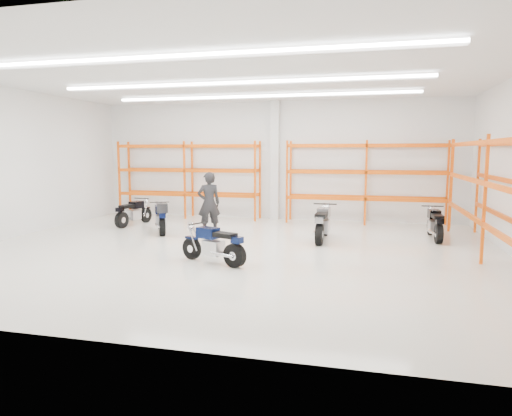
% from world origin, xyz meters
% --- Properties ---
extents(ground, '(14.00, 14.00, 0.00)m').
position_xyz_m(ground, '(0.00, 0.00, 0.00)').
color(ground, beige).
rests_on(ground, ground).
extents(room_shell, '(14.02, 12.02, 4.51)m').
position_xyz_m(room_shell, '(0.00, 0.03, 3.28)').
color(room_shell, white).
rests_on(room_shell, ground).
extents(motorcycle_main, '(1.79, 0.91, 0.92)m').
position_xyz_m(motorcycle_main, '(0.06, -1.46, 0.43)').
color(motorcycle_main, black).
rests_on(motorcycle_main, ground).
extents(motorcycle_back_a, '(0.70, 1.89, 0.93)m').
position_xyz_m(motorcycle_back_a, '(-4.57, 3.10, 0.44)').
color(motorcycle_back_a, black).
rests_on(motorcycle_back_a, ground).
extents(motorcycle_back_b, '(1.16, 1.84, 1.03)m').
position_xyz_m(motorcycle_back_b, '(-2.93, 1.96, 0.49)').
color(motorcycle_back_b, black).
rests_on(motorcycle_back_b, ground).
extents(motorcycle_back_c, '(0.70, 2.12, 1.04)m').
position_xyz_m(motorcycle_back_c, '(2.21, 1.92, 0.49)').
color(motorcycle_back_c, black).
rests_on(motorcycle_back_c, ground).
extents(motorcycle_back_d, '(0.65, 1.95, 0.96)m').
position_xyz_m(motorcycle_back_d, '(5.44, 2.88, 0.45)').
color(motorcycle_back_d, black).
rests_on(motorcycle_back_d, ground).
extents(standing_man, '(0.86, 0.77, 1.97)m').
position_xyz_m(standing_man, '(-1.36, 2.13, 0.98)').
color(standing_man, black).
rests_on(standing_man, ground).
extents(structural_column, '(0.32, 0.32, 4.50)m').
position_xyz_m(structural_column, '(0.00, 5.82, 2.25)').
color(structural_column, white).
rests_on(structural_column, ground).
extents(pallet_racking_back_left, '(5.67, 0.87, 3.00)m').
position_xyz_m(pallet_racking_back_left, '(-3.40, 5.48, 1.79)').
color(pallet_racking_back_left, '#E34512').
rests_on(pallet_racking_back_left, ground).
extents(pallet_racking_back_right, '(5.67, 0.87, 3.00)m').
position_xyz_m(pallet_racking_back_right, '(3.40, 5.48, 1.79)').
color(pallet_racking_back_right, '#E34512').
rests_on(pallet_racking_back_right, ground).
extents(pallet_racking_side, '(0.87, 9.07, 3.00)m').
position_xyz_m(pallet_racking_side, '(6.48, 0.00, 1.81)').
color(pallet_racking_side, '#E34512').
rests_on(pallet_racking_side, ground).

